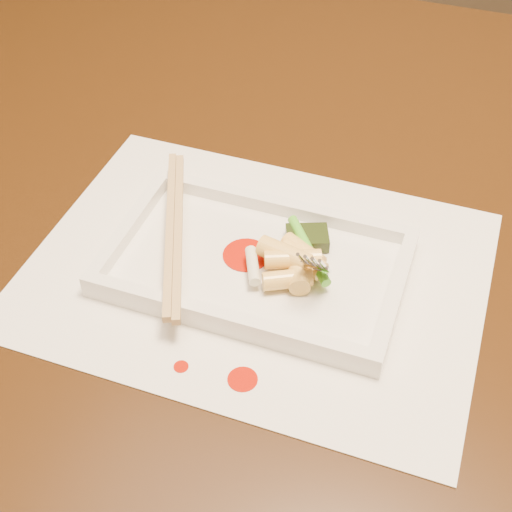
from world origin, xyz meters
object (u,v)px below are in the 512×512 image
(placemat, at_px, (256,271))
(chopstick_a, at_px, (170,228))
(fork, at_px, (345,206))
(plate_base, at_px, (256,267))
(table, at_px, (265,242))

(placemat, distance_m, chopstick_a, 0.09)
(chopstick_a, height_order, fork, fork)
(placemat, relative_size, fork, 2.86)
(placemat, distance_m, plate_base, 0.00)
(placemat, bearing_deg, chopstick_a, 180.00)
(table, height_order, chopstick_a, chopstick_a)
(plate_base, distance_m, fork, 0.11)
(placemat, bearing_deg, fork, 14.42)
(placemat, xyz_separation_m, plate_base, (0.00, 0.00, 0.00))
(plate_base, height_order, fork, fork)
(placemat, distance_m, fork, 0.11)
(table, bearing_deg, placemat, -74.47)
(table, bearing_deg, plate_base, -74.47)
(chopstick_a, bearing_deg, fork, 6.75)
(table, relative_size, chopstick_a, 6.52)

